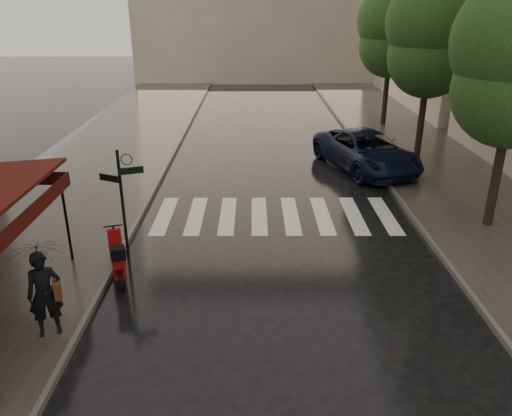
{
  "coord_description": "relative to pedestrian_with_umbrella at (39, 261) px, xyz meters",
  "views": [
    {
      "loc": [
        2.25,
        -9.24,
        6.53
      ],
      "look_at": [
        2.33,
        3.24,
        1.4
      ],
      "focal_mm": 35.0,
      "sensor_mm": 36.0,
      "label": 1
    }
  ],
  "objects": [
    {
      "name": "sidewalk_far",
      "position": [
        12.25,
        12.5,
        -1.76
      ],
      "size": [
        5.5,
        60.0,
        0.12
      ],
      "primitive_type": "cube",
      "color": "#38332D",
      "rests_on": "ground"
    },
    {
      "name": "ground",
      "position": [
        2.0,
        0.5,
        -1.82
      ],
      "size": [
        120.0,
        120.0,
        0.0
      ],
      "primitive_type": "plane",
      "color": "black",
      "rests_on": "ground"
    },
    {
      "name": "signpost",
      "position": [
        0.8,
        3.5,
        0.01
      ],
      "size": [
        1.17,
        0.29,
        3.1
      ],
      "color": "black",
      "rests_on": "ground"
    },
    {
      "name": "tree_mid",
      "position": [
        11.5,
        12.5,
        3.77
      ],
      "size": [
        3.8,
        3.8,
        8.34
      ],
      "color": "black",
      "rests_on": "sidewalk_far"
    },
    {
      "name": "curb_near",
      "position": [
        0.55,
        12.5,
        -1.74
      ],
      "size": [
        0.12,
        60.0,
        0.16
      ],
      "primitive_type": "cube",
      "color": "#595651",
      "rests_on": "ground"
    },
    {
      "name": "crosswalk",
      "position": [
        4.97,
        6.5,
        -1.81
      ],
      "size": [
        7.85,
        3.2,
        0.01
      ],
      "color": "silver",
      "rests_on": "ground"
    },
    {
      "name": "parked_car",
      "position": [
        9.0,
        11.53,
        -1.03
      ],
      "size": [
        4.28,
        6.23,
        1.58
      ],
      "primitive_type": "imported",
      "rotation": [
        0.0,
        0.0,
        0.32
      ],
      "color": "black",
      "rests_on": "ground"
    },
    {
      "name": "scooter",
      "position": [
        0.83,
        2.41,
        -1.26
      ],
      "size": [
        0.85,
        1.77,
        1.21
      ],
      "rotation": [
        0.0,
        0.0,
        0.33
      ],
      "color": "black",
      "rests_on": "ground"
    },
    {
      "name": "curb_far",
      "position": [
        9.45,
        12.5,
        -1.74
      ],
      "size": [
        0.12,
        60.0,
        0.16
      ],
      "primitive_type": "cube",
      "color": "#595651",
      "rests_on": "ground"
    },
    {
      "name": "tree_far",
      "position": [
        11.7,
        19.5,
        3.64
      ],
      "size": [
        3.8,
        3.8,
        8.16
      ],
      "color": "black",
      "rests_on": "sidewalk_far"
    },
    {
      "name": "pedestrian_with_umbrella",
      "position": [
        0.0,
        0.0,
        0.0
      ],
      "size": [
        1.44,
        1.46,
        2.56
      ],
      "rotation": [
        0.0,
        0.0,
        0.39
      ],
      "color": "black",
      "rests_on": "sidewalk_near"
    },
    {
      "name": "sidewalk_near",
      "position": [
        -2.5,
        12.5,
        -1.76
      ],
      "size": [
        6.0,
        60.0,
        0.12
      ],
      "primitive_type": "cube",
      "color": "#38332D",
      "rests_on": "ground"
    }
  ]
}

